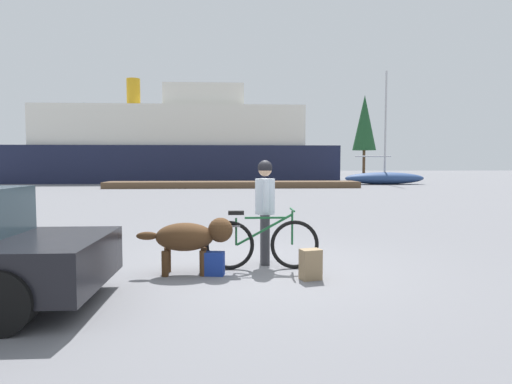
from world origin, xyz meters
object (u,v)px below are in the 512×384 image
at_px(ferry_boat, 175,146).
at_px(sailboat_moored, 384,177).
at_px(dog, 191,237).
at_px(person_cyclist, 265,202).
at_px(bicycle, 261,243).
at_px(handbag_pannier, 213,264).
at_px(backpack, 311,264).

xyz_separation_m(ferry_boat, sailboat_moored, (16.23, -5.19, -2.48)).
distance_m(dog, ferry_boat, 31.75).
bearing_deg(person_cyclist, sailboat_moored, 66.75).
height_order(bicycle, person_cyclist, person_cyclist).
height_order(dog, sailboat_moored, sailboat_moored).
height_order(bicycle, handbag_pannier, bicycle).
xyz_separation_m(person_cyclist, backpack, (0.56, -1.03, -0.79)).
bearing_deg(handbag_pannier, ferry_boat, 97.99).
bearing_deg(backpack, dog, 166.13).
relative_size(dog, handbag_pannier, 4.11).
distance_m(dog, handbag_pannier, 0.51).
distance_m(person_cyclist, ferry_boat, 31.29).
bearing_deg(backpack, person_cyclist, 118.75).
height_order(dog, ferry_boat, ferry_boat).
xyz_separation_m(person_cyclist, ferry_boat, (-5.23, 30.78, 1.99)).
relative_size(bicycle, dog, 1.24).
relative_size(handbag_pannier, ferry_boat, 0.01).
height_order(bicycle, ferry_boat, ferry_boat).
height_order(person_cyclist, handbag_pannier, person_cyclist).
bearing_deg(bicycle, sailboat_moored, 66.91).
distance_m(bicycle, handbag_pannier, 0.84).
distance_m(bicycle, sailboat_moored, 28.24).
bearing_deg(backpack, bicycle, 135.14).
bearing_deg(sailboat_moored, backpack, -111.40).
relative_size(backpack, ferry_boat, 0.02).
xyz_separation_m(dog, ferry_boat, (-4.10, 31.39, 2.45)).
xyz_separation_m(backpack, handbag_pannier, (-1.38, 0.31, -0.04)).
xyz_separation_m(backpack, sailboat_moored, (10.43, 26.62, 0.31)).
distance_m(person_cyclist, handbag_pannier, 1.37).
xyz_separation_m(person_cyclist, sailboat_moored, (10.99, 25.59, -0.49)).
bearing_deg(sailboat_moored, dog, -114.84).
height_order(ferry_boat, sailboat_moored, ferry_boat).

